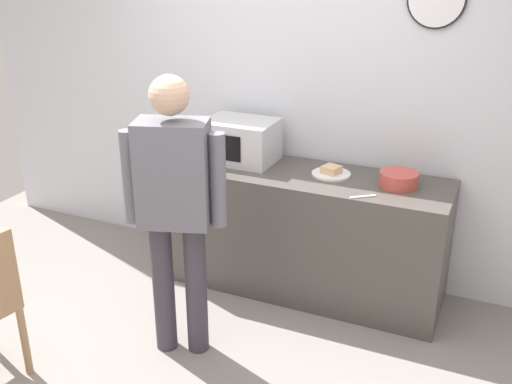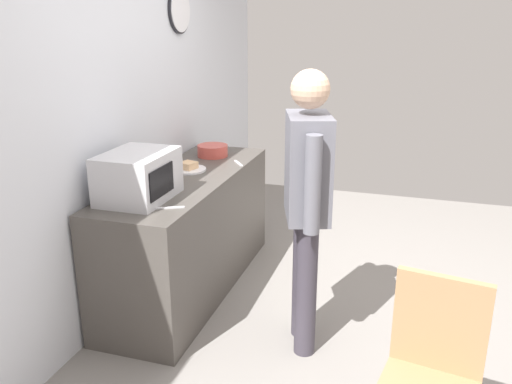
{
  "view_description": "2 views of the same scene",
  "coord_description": "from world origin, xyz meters",
  "views": [
    {
      "loc": [
        1.49,
        -2.44,
        2.34
      ],
      "look_at": [
        0.09,
        0.73,
        0.92
      ],
      "focal_mm": 42.3,
      "sensor_mm": 36.0,
      "label": 1
    },
    {
      "loc": [
        -3.1,
        -0.35,
        1.98
      ],
      "look_at": [
        0.07,
        0.63,
        0.89
      ],
      "focal_mm": 37.41,
      "sensor_mm": 36.0,
      "label": 2
    }
  ],
  "objects": [
    {
      "name": "back_wall",
      "position": [
        0.0,
        1.6,
        1.3
      ],
      "size": [
        5.4,
        0.13,
        2.6
      ],
      "color": "silver",
      "rests_on": "ground_plane"
    },
    {
      "name": "fork_utensil",
      "position": [
        0.71,
        0.98,
        0.89
      ],
      "size": [
        0.15,
        0.12,
        0.01
      ],
      "primitive_type": "cube",
      "rotation": [
        0.0,
        0.0,
        0.65
      ],
      "color": "silver",
      "rests_on": "kitchen_counter"
    },
    {
      "name": "spoon_utensil",
      "position": [
        -0.39,
        1.03,
        0.89
      ],
      "size": [
        0.1,
        0.16,
        0.01
      ],
      "primitive_type": "cube",
      "rotation": [
        0.0,
        0.0,
        2.04
      ],
      "color": "silver",
      "rests_on": "kitchen_counter"
    },
    {
      "name": "salad_bowl",
      "position": [
        0.86,
        1.26,
        0.94
      ],
      "size": [
        0.25,
        0.25,
        0.09
      ],
      "primitive_type": "cylinder",
      "color": "#C64C42",
      "rests_on": "kitchen_counter"
    },
    {
      "name": "kitchen_counter",
      "position": [
        0.27,
        1.22,
        0.45
      ],
      "size": [
        1.91,
        0.62,
        0.89
      ],
      "primitive_type": "cube",
      "color": "#4C4742",
      "rests_on": "ground_plane"
    },
    {
      "name": "person_standing",
      "position": [
        -0.2,
        0.24,
        1.0
      ],
      "size": [
        0.57,
        0.35,
        1.72
      ],
      "color": "#3C3742",
      "rests_on": "ground_plane"
    },
    {
      "name": "ground_plane",
      "position": [
        0.0,
        0.0,
        0.0
      ],
      "size": [
        6.0,
        6.0,
        0.0
      ],
      "primitive_type": "plane",
      "color": "gray"
    },
    {
      "name": "microwave",
      "position": [
        -0.28,
        1.29,
        1.04
      ],
      "size": [
        0.5,
        0.39,
        0.3
      ],
      "color": "silver",
      "rests_on": "kitchen_counter"
    },
    {
      "name": "sandwich_plate",
      "position": [
        0.41,
        1.27,
        0.91
      ],
      "size": [
        0.27,
        0.27,
        0.07
      ],
      "color": "white",
      "rests_on": "kitchen_counter"
    }
  ]
}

